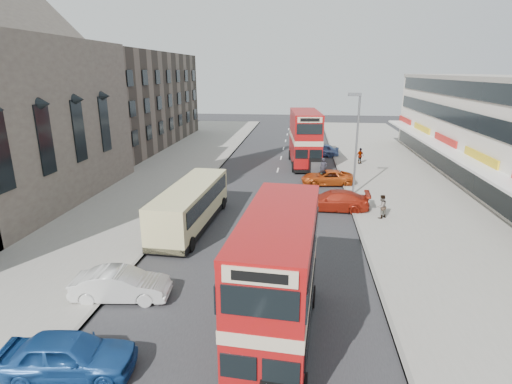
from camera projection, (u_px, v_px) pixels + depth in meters
The scene contains 19 objects.
ground at pixel (237, 323), 16.10m from camera, with size 160.00×160.00×0.00m, color #28282B.
road_surface at pixel (274, 186), 35.11m from camera, with size 12.00×90.00×0.01m, color #28282B.
pavement_right at pixel (415, 190), 33.77m from camera, with size 12.00×90.00×0.15m, color gray.
pavement_left at pixel (142, 181), 36.40m from camera, with size 12.00×90.00×0.15m, color gray.
kerb_left at pixel (205, 183), 35.76m from camera, with size 0.20×90.00×0.16m, color gray.
kerb_right at pixel (344, 188), 34.42m from camera, with size 0.20×90.00×0.16m, color gray.
brick_terrace at pixel (118, 100), 52.89m from camera, with size 14.00×28.00×12.00m, color #66594C.
street_lamp at pixel (356, 137), 31.10m from camera, with size 1.00×0.20×8.12m.
bus_main at pixel (278, 279), 14.37m from camera, with size 2.98×8.97×4.86m.
bus_second at pixel (305, 138), 42.12m from camera, with size 3.60×10.09×5.51m.
coach at pixel (191, 204), 25.67m from camera, with size 2.93×9.70×2.54m.
car_left_near at pixel (68, 355), 13.19m from camera, with size 1.76×4.38×1.49m, color navy.
car_left_front at pixel (121, 285), 17.61m from camera, with size 1.48×4.23×1.39m, color silver.
car_right_a at pixel (334, 200), 28.94m from camera, with size 2.04×5.02×1.46m, color #9F200F.
car_right_b at pixel (327, 178), 35.43m from camera, with size 2.14×4.64×1.29m, color #BD4612.
car_right_c at pixel (320, 150), 47.21m from camera, with size 1.76×4.38×1.49m, color #5F81BF.
pedestrian_near at pixel (381, 206), 26.92m from camera, with size 0.61×0.41×1.64m, color gray.
pedestrian_far at pixel (360, 156), 42.73m from camera, with size 0.99×0.41×1.69m, color gray.
cyclist at pixel (323, 174), 36.15m from camera, with size 0.84×1.92×2.26m.
Camera 1 is at (2.35, -13.69, 9.73)m, focal length 28.09 mm.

